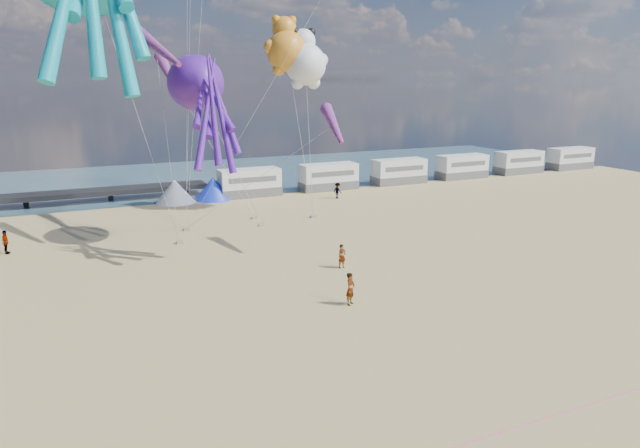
{
  "coord_description": "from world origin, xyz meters",
  "views": [
    {
      "loc": [
        -12.28,
        -18.71,
        12.35
      ],
      "look_at": [
        -1.04,
        6.0,
        5.46
      ],
      "focal_mm": 32.0,
      "sensor_mm": 36.0,
      "label": 1
    }
  ],
  "objects_px": {
    "motorhome_4": "(519,162)",
    "motorhome_1": "(328,177)",
    "sandbag_b": "(261,225)",
    "kite_panda": "(306,64)",
    "motorhome_3": "(462,167)",
    "motorhome_5": "(570,158)",
    "kite_teddy_orange": "(287,51)",
    "sandbag_d": "(254,218)",
    "motorhome_2": "(399,171)",
    "tent_white": "(175,191)",
    "beachgoer_5": "(342,256)",
    "windsock_mid": "(168,73)",
    "sandbag_c": "(313,216)",
    "windsock_right": "(334,125)",
    "beachgoer_3": "(5,242)",
    "sandbag_a": "(180,242)",
    "sandbag_e": "(186,229)",
    "windsock_left": "(156,46)",
    "beachgoer_2": "(337,191)",
    "tent_blue": "(213,188)",
    "motorhome_0": "(249,183)",
    "kite_octopus_purple": "(195,83)",
    "standing_person": "(350,289)"
  },
  "relations": [
    {
      "from": "motorhome_3",
      "to": "tent_white",
      "type": "xyz_separation_m",
      "value": [
        -36.5,
        0.0,
        -0.3
      ]
    },
    {
      "from": "motorhome_4",
      "to": "standing_person",
      "type": "xyz_separation_m",
      "value": [
        -42.24,
        -31.98,
        -0.56
      ]
    },
    {
      "from": "beachgoer_3",
      "to": "windsock_mid",
      "type": "relative_size",
      "value": 0.28
    },
    {
      "from": "sandbag_e",
      "to": "kite_panda",
      "type": "xyz_separation_m",
      "value": [
        12.19,
        2.74,
        13.59
      ]
    },
    {
      "from": "motorhome_5",
      "to": "sandbag_c",
      "type": "bearing_deg",
      "value": -165.17
    },
    {
      "from": "tent_white",
      "to": "motorhome_4",
      "type": "bearing_deg",
      "value": 0.0
    },
    {
      "from": "motorhome_3",
      "to": "motorhome_5",
      "type": "xyz_separation_m",
      "value": [
        19.0,
        0.0,
        0.0
      ]
    },
    {
      "from": "motorhome_4",
      "to": "tent_blue",
      "type": "height_order",
      "value": "motorhome_4"
    },
    {
      "from": "motorhome_0",
      "to": "sandbag_c",
      "type": "xyz_separation_m",
      "value": [
        2.29,
        -11.97,
        -1.39
      ]
    },
    {
      "from": "standing_person",
      "to": "kite_teddy_orange",
      "type": "xyz_separation_m",
      "value": [
        5.5,
        23.52,
        13.9
      ]
    },
    {
      "from": "sandbag_d",
      "to": "motorhome_1",
      "type": "bearing_deg",
      "value": 39.72
    },
    {
      "from": "motorhome_0",
      "to": "motorhome_3",
      "type": "relative_size",
      "value": 1.0
    },
    {
      "from": "beachgoer_5",
      "to": "sandbag_d",
      "type": "relative_size",
      "value": 3.29
    },
    {
      "from": "kite_panda",
      "to": "kite_teddy_orange",
      "type": "bearing_deg",
      "value": 157.95
    },
    {
      "from": "tent_blue",
      "to": "windsock_left",
      "type": "relative_size",
      "value": 0.5
    },
    {
      "from": "motorhome_3",
      "to": "kite_panda",
      "type": "height_order",
      "value": "kite_panda"
    },
    {
      "from": "motorhome_5",
      "to": "tent_blue",
      "type": "relative_size",
      "value": 1.65
    },
    {
      "from": "kite_octopus_purple",
      "to": "windsock_mid",
      "type": "distance_m",
      "value": 5.64
    },
    {
      "from": "tent_blue",
      "to": "sandbag_e",
      "type": "height_order",
      "value": "tent_blue"
    },
    {
      "from": "sandbag_c",
      "to": "windsock_right",
      "type": "height_order",
      "value": "windsock_right"
    },
    {
      "from": "motorhome_1",
      "to": "sandbag_b",
      "type": "xyz_separation_m",
      "value": [
        -12.58,
        -12.96,
        -1.39
      ]
    },
    {
      "from": "beachgoer_3",
      "to": "kite_teddy_orange",
      "type": "height_order",
      "value": "kite_teddy_orange"
    },
    {
      "from": "sandbag_e",
      "to": "beachgoer_5",
      "type": "bearing_deg",
      "value": -62.06
    },
    {
      "from": "tent_white",
      "to": "beachgoer_5",
      "type": "distance_m",
      "value": 26.73
    },
    {
      "from": "sandbag_b",
      "to": "kite_panda",
      "type": "bearing_deg",
      "value": 33.47
    },
    {
      "from": "motorhome_1",
      "to": "kite_teddy_orange",
      "type": "relative_size",
      "value": 1.05
    },
    {
      "from": "motorhome_1",
      "to": "beachgoer_5",
      "type": "distance_m",
      "value": 28.34
    },
    {
      "from": "tent_blue",
      "to": "sandbag_b",
      "type": "relative_size",
      "value": 8.0
    },
    {
      "from": "motorhome_2",
      "to": "kite_teddy_orange",
      "type": "bearing_deg",
      "value": -154.49
    },
    {
      "from": "beachgoer_5",
      "to": "motorhome_4",
      "type": "bearing_deg",
      "value": 21.51
    },
    {
      "from": "motorhome_2",
      "to": "beachgoer_3",
      "type": "height_order",
      "value": "motorhome_2"
    },
    {
      "from": "beachgoer_5",
      "to": "sandbag_d",
      "type": "height_order",
      "value": "beachgoer_5"
    },
    {
      "from": "motorhome_3",
      "to": "windsock_left",
      "type": "height_order",
      "value": "windsock_left"
    },
    {
      "from": "tent_blue",
      "to": "beachgoer_2",
      "type": "bearing_deg",
      "value": -22.09
    },
    {
      "from": "motorhome_1",
      "to": "windsock_mid",
      "type": "distance_m",
      "value": 24.53
    },
    {
      "from": "motorhome_2",
      "to": "tent_white",
      "type": "distance_m",
      "value": 27.0
    },
    {
      "from": "beachgoer_3",
      "to": "sandbag_a",
      "type": "distance_m",
      "value": 12.32
    },
    {
      "from": "windsock_left",
      "to": "windsock_right",
      "type": "distance_m",
      "value": 14.38
    },
    {
      "from": "beachgoer_3",
      "to": "sandbag_d",
      "type": "height_order",
      "value": "beachgoer_3"
    },
    {
      "from": "tent_white",
      "to": "sandbag_a",
      "type": "bearing_deg",
      "value": -99.53
    },
    {
      "from": "beachgoer_2",
      "to": "motorhome_4",
      "type": "bearing_deg",
      "value": -102.97
    },
    {
      "from": "sandbag_e",
      "to": "windsock_mid",
      "type": "xyz_separation_m",
      "value": [
        -0.41,
        1.66,
        12.79
      ]
    },
    {
      "from": "motorhome_5",
      "to": "windsock_left",
      "type": "distance_m",
      "value": 61.81
    },
    {
      "from": "motorhome_5",
      "to": "sandbag_b",
      "type": "bearing_deg",
      "value": -165.63
    },
    {
      "from": "motorhome_2",
      "to": "motorhome_5",
      "type": "height_order",
      "value": "same"
    },
    {
      "from": "kite_octopus_purple",
      "to": "windsock_mid",
      "type": "relative_size",
      "value": 1.63
    },
    {
      "from": "motorhome_4",
      "to": "motorhome_1",
      "type": "bearing_deg",
      "value": 180.0
    },
    {
      "from": "sandbag_d",
      "to": "kite_teddy_orange",
      "type": "distance_m",
      "value": 15.39
    },
    {
      "from": "windsock_right",
      "to": "windsock_mid",
      "type": "bearing_deg",
      "value": 137.48
    },
    {
      "from": "motorhome_3",
      "to": "motorhome_4",
      "type": "relative_size",
      "value": 1.0
    }
  ]
}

